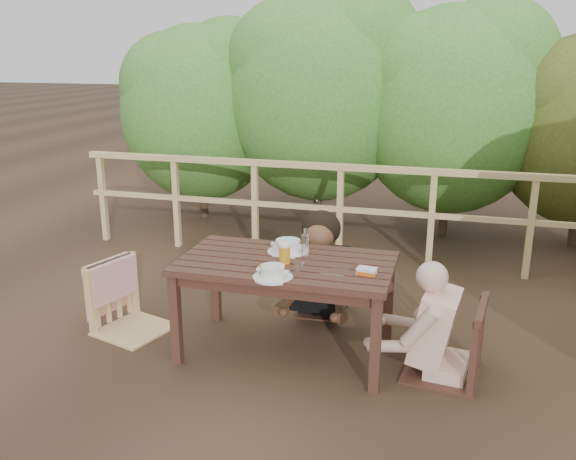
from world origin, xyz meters
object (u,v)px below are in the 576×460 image
(bottle, at_px, (305,244))
(table, at_px, (286,308))
(beer_glass, at_px, (285,254))
(tumbler, at_px, (299,269))
(diner_right, at_px, (454,285))
(bread_roll, at_px, (267,268))
(chair_right, at_px, (447,304))
(chair_left, at_px, (130,269))
(soup_far, at_px, (288,246))
(chair_far, at_px, (324,265))
(butter_tub, at_px, (367,272))
(soup_near, at_px, (273,272))
(woman, at_px, (325,232))

(bottle, bearing_deg, table, -137.97)
(beer_glass, bearing_deg, tumbler, -48.34)
(diner_right, distance_m, bread_roll, 1.21)
(chair_right, xyz_separation_m, bread_roll, (-1.16, -0.23, 0.21))
(chair_right, relative_size, beer_glass, 6.60)
(chair_left, height_order, soup_far, chair_left)
(chair_far, relative_size, bread_roll, 6.45)
(table, relative_size, chair_left, 1.46)
(chair_right, distance_m, bread_roll, 1.20)
(diner_right, distance_m, butter_tub, 0.56)
(chair_far, distance_m, bread_roll, 1.05)
(chair_right, bearing_deg, beer_glass, -81.00)
(soup_far, distance_m, bottle, 0.19)
(beer_glass, relative_size, butter_tub, 1.21)
(chair_right, height_order, butter_tub, chair_right)
(diner_right, height_order, butter_tub, diner_right)
(chair_right, bearing_deg, butter_tub, -72.67)
(chair_far, bearing_deg, beer_glass, -99.40)
(beer_glass, xyz_separation_m, tumbler, (0.14, -0.16, -0.04))
(beer_glass, bearing_deg, soup_near, -91.02)
(table, bearing_deg, tumbler, -55.26)
(table, distance_m, chair_right, 1.11)
(chair_left, xyz_separation_m, butter_tub, (1.80, -0.11, 0.20))
(table, height_order, butter_tub, butter_tub)
(diner_right, bearing_deg, bottle, 90.62)
(table, bearing_deg, soup_far, 101.69)
(diner_right, bearing_deg, beer_glass, 98.95)
(chair_left, distance_m, chair_right, 2.31)
(woman, distance_m, diner_right, 1.28)
(table, distance_m, soup_near, 0.50)
(chair_right, relative_size, diner_right, 0.79)
(table, height_order, bread_roll, bread_roll)
(tumbler, bearing_deg, bread_roll, -171.61)
(chair_left, relative_size, woman, 0.74)
(bread_roll, distance_m, beer_glass, 0.21)
(table, height_order, woman, woman)
(beer_glass, distance_m, tumbler, 0.22)
(bottle, height_order, tumbler, bottle)
(woman, height_order, bread_roll, woman)
(soup_near, bearing_deg, bottle, 75.16)
(chair_right, xyz_separation_m, bottle, (-0.98, 0.12, 0.29))
(table, xyz_separation_m, woman, (0.11, 0.76, 0.35))
(soup_near, bearing_deg, soup_far, 94.48)
(chair_far, xyz_separation_m, bread_roll, (-0.17, -0.99, 0.31))
(beer_glass, bearing_deg, soup_far, 100.28)
(bread_roll, bearing_deg, butter_tub, 12.00)
(soup_far, xyz_separation_m, bottle, (0.15, -0.09, 0.06))
(chair_far, height_order, tumbler, chair_far)
(chair_right, bearing_deg, bottle, -89.57)
(chair_far, bearing_deg, woman, 88.20)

